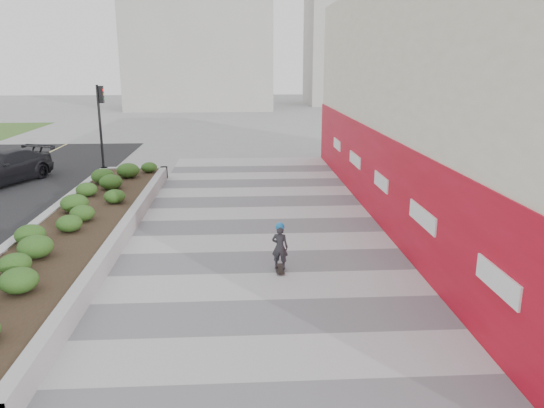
{
  "coord_description": "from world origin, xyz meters",
  "views": [
    {
      "loc": [
        -0.58,
        -8.47,
        5.27
      ],
      "look_at": [
        0.34,
        6.94,
        1.1
      ],
      "focal_mm": 35.0,
      "sensor_mm": 36.0,
      "label": 1
    }
  ],
  "objects_px": {
    "planter": "(78,228)",
    "skateboarder": "(280,247)",
    "traffic_signal_near": "(101,116)",
    "car_dark": "(1,168)"
  },
  "relations": [
    {
      "from": "planter",
      "to": "skateboarder",
      "type": "bearing_deg",
      "value": -24.47
    },
    {
      "from": "traffic_signal_near",
      "to": "skateboarder",
      "type": "xyz_separation_m",
      "value": [
        7.61,
        -13.18,
        -2.09
      ]
    },
    {
      "from": "planter",
      "to": "traffic_signal_near",
      "type": "distance_m",
      "value": 10.9
    },
    {
      "from": "traffic_signal_near",
      "to": "car_dark",
      "type": "relative_size",
      "value": 0.84
    },
    {
      "from": "traffic_signal_near",
      "to": "planter",
      "type": "bearing_deg",
      "value": -80.65
    },
    {
      "from": "traffic_signal_near",
      "to": "skateboarder",
      "type": "height_order",
      "value": "traffic_signal_near"
    },
    {
      "from": "planter",
      "to": "skateboarder",
      "type": "distance_m",
      "value": 6.47
    },
    {
      "from": "planter",
      "to": "car_dark",
      "type": "bearing_deg",
      "value": 124.7
    },
    {
      "from": "traffic_signal_near",
      "to": "car_dark",
      "type": "height_order",
      "value": "traffic_signal_near"
    },
    {
      "from": "skateboarder",
      "to": "car_dark",
      "type": "distance_m",
      "value": 15.83
    }
  ]
}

